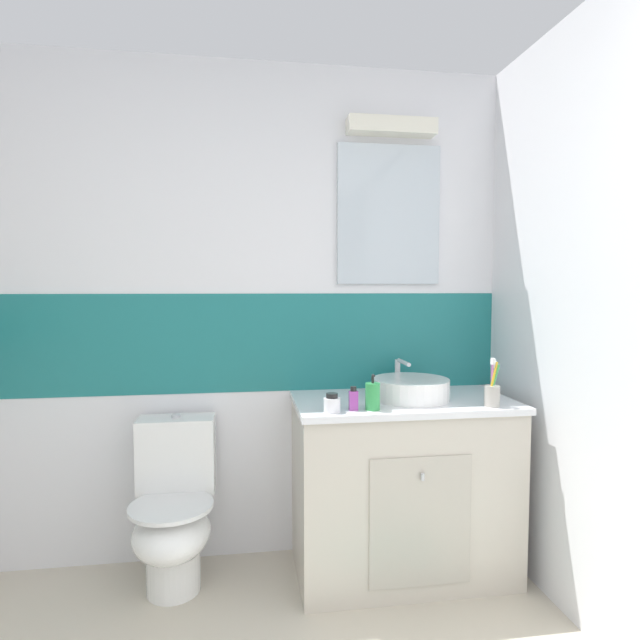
# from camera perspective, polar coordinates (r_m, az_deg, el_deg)

# --- Properties ---
(wall_back_tiled) EXTENTS (3.20, 0.20, 2.50)m
(wall_back_tiled) POSITION_cam_1_polar(r_m,az_deg,el_deg) (2.64, -7.63, 1.01)
(wall_back_tiled) COLOR white
(wall_back_tiled) RESTS_ON ground_plane
(vanity_cabinet) EXTENTS (1.03, 0.57, 0.85)m
(vanity_cabinet) POSITION_cam_1_polar(r_m,az_deg,el_deg) (2.61, 9.14, -17.82)
(vanity_cabinet) COLOR beige
(vanity_cabinet) RESTS_ON ground_plane
(sink_basin) EXTENTS (0.36, 0.41, 0.17)m
(sink_basin) POSITION_cam_1_polar(r_m,az_deg,el_deg) (2.48, 10.13, -7.51)
(sink_basin) COLOR white
(sink_basin) RESTS_ON vanity_cabinet
(toilet) EXTENTS (0.37, 0.50, 0.77)m
(toilet) POSITION_cam_1_polar(r_m,az_deg,el_deg) (2.58, -16.10, -19.85)
(toilet) COLOR white
(toilet) RESTS_ON ground_plane
(toothbrush_cup) EXTENTS (0.07, 0.07, 0.22)m
(toothbrush_cup) POSITION_cam_1_polar(r_m,az_deg,el_deg) (2.42, 18.77, -7.78)
(toothbrush_cup) COLOR #B2ADA3
(toothbrush_cup) RESTS_ON vanity_cabinet
(soap_dispenser) EXTENTS (0.06, 0.06, 0.16)m
(soap_dispenser) POSITION_cam_1_polar(r_m,az_deg,el_deg) (2.24, 5.93, -8.50)
(soap_dispenser) COLOR green
(soap_dispenser) RESTS_ON vanity_cabinet
(hair_gel_jar) EXTENTS (0.07, 0.07, 0.08)m
(hair_gel_jar) POSITION_cam_1_polar(r_m,az_deg,el_deg) (2.19, 1.35, -9.37)
(hair_gel_jar) COLOR white
(hair_gel_jar) RESTS_ON vanity_cabinet
(perfume_flask_small) EXTENTS (0.04, 0.03, 0.10)m
(perfume_flask_small) POSITION_cam_1_polar(r_m,az_deg,el_deg) (2.23, 3.77, -8.83)
(perfume_flask_small) COLOR #993F99
(perfume_flask_small) RESTS_ON vanity_cabinet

